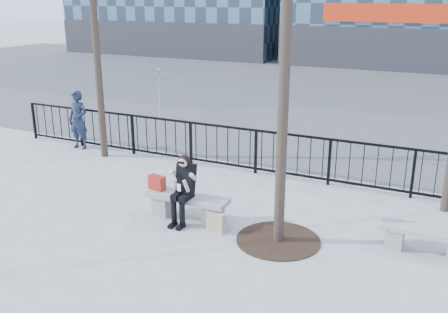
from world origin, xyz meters
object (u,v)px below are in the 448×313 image
at_px(bench_second, 426,238).
at_px(standing_man, 78,120).
at_px(bench_main, 188,205).
at_px(seated_woman, 183,190).

relative_size(bench_second, standing_man, 0.89).
bearing_deg(standing_man, bench_main, -31.60).
bearing_deg(bench_second, seated_woman, -168.73).
bearing_deg(seated_woman, standing_man, 149.85).
bearing_deg(seated_woman, bench_main, 90.00).
distance_m(bench_second, standing_man, 9.63).
relative_size(bench_main, seated_woman, 1.23).
xyz_separation_m(bench_main, bench_second, (4.27, 0.56, -0.03)).
bearing_deg(bench_second, standing_man, 168.25).
relative_size(seated_woman, standing_man, 0.81).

